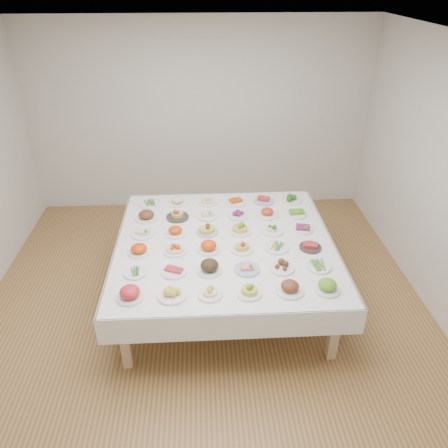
{
  "coord_description": "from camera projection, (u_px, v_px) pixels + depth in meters",
  "views": [
    {
      "loc": [
        -0.0,
        -3.82,
        3.31
      ],
      "look_at": [
        0.23,
        0.3,
        0.88
      ],
      "focal_mm": 35.0,
      "sensor_mm": 36.0,
      "label": 1
    }
  ],
  "objects": [
    {
      "name": "dish_10",
      "position": [
        282.0,
        266.0,
        4.27
      ],
      "size": [
        0.25,
        0.25,
        0.1
      ],
      "color": "white",
      "rests_on": "display_table"
    },
    {
      "name": "dish_22",
      "position": [
        272.0,
        228.0,
        4.87
      ],
      "size": [
        0.25,
        0.25,
        0.12
      ],
      "color": "white",
      "rests_on": "display_table"
    },
    {
      "name": "dish_14",
      "position": [
        209.0,
        246.0,
        4.54
      ],
      "size": [
        0.24,
        0.24,
        0.13
      ],
      "color": "white",
      "rests_on": "display_table"
    },
    {
      "name": "dish_17",
      "position": [
        310.0,
        245.0,
        4.59
      ],
      "size": [
        0.23,
        0.23,
        0.1
      ],
      "color": "#2F2C29",
      "rests_on": "display_table"
    },
    {
      "name": "dish_6",
      "position": [
        135.0,
        272.0,
        4.21
      ],
      "size": [
        0.22,
        0.22,
        0.05
      ],
      "color": "white",
      "rests_on": "display_table"
    },
    {
      "name": "dish_31",
      "position": [
        178.0,
        200.0,
        5.44
      ],
      "size": [
        0.23,
        0.23,
        0.13
      ],
      "color": "white",
      "rests_on": "display_table"
    },
    {
      "name": "dish_8",
      "position": [
        210.0,
        266.0,
        4.22
      ],
      "size": [
        0.27,
        0.27,
        0.15
      ],
      "color": "white",
      "rests_on": "display_table"
    },
    {
      "name": "dish_2",
      "position": [
        210.0,
        291.0,
        3.92
      ],
      "size": [
        0.22,
        0.22,
        0.11
      ],
      "color": "white",
      "rests_on": "display_table"
    },
    {
      "name": "dish_0",
      "position": [
        130.0,
        292.0,
        3.88
      ],
      "size": [
        0.24,
        0.24,
        0.15
      ],
      "color": "white",
      "rests_on": "display_table"
    },
    {
      "name": "dish_19",
      "position": [
        175.0,
        230.0,
        4.82
      ],
      "size": [
        0.23,
        0.23,
        0.12
      ],
      "color": "white",
      "rests_on": "display_table"
    },
    {
      "name": "dish_27",
      "position": [
        238.0,
        214.0,
        5.17
      ],
      "size": [
        0.24,
        0.24,
        0.1
      ],
      "color": "white",
      "rests_on": "display_table"
    },
    {
      "name": "dish_26",
      "position": [
        207.0,
        215.0,
        5.16
      ],
      "size": [
        0.24,
        0.24,
        0.09
      ],
      "color": "white",
      "rests_on": "display_table"
    },
    {
      "name": "dish_11",
      "position": [
        318.0,
        265.0,
        4.3
      ],
      "size": [
        0.25,
        0.25,
        0.06
      ],
      "color": "white",
      "rests_on": "display_table"
    },
    {
      "name": "dish_7",
      "position": [
        174.0,
        269.0,
        4.22
      ],
      "size": [
        0.25,
        0.25,
        0.11
      ],
      "color": "white",
      "rests_on": "display_table"
    },
    {
      "name": "dish_3",
      "position": [
        249.0,
        288.0,
        3.93
      ],
      "size": [
        0.23,
        0.23,
        0.14
      ],
      "color": "white",
      "rests_on": "display_table"
    },
    {
      "name": "dish_34",
      "position": [
        264.0,
        199.0,
        5.5
      ],
      "size": [
        0.25,
        0.25,
        0.11
      ],
      "color": "#4C66B2",
      "rests_on": "display_table"
    },
    {
      "name": "dish_30",
      "position": [
        150.0,
        203.0,
        5.44
      ],
      "size": [
        0.26,
        0.26,
        0.06
      ],
      "color": "white",
      "rests_on": "display_table"
    },
    {
      "name": "dish_13",
      "position": [
        175.0,
        246.0,
        4.52
      ],
      "size": [
        0.25,
        0.25,
        0.14
      ],
      "color": "white",
      "rests_on": "display_table"
    },
    {
      "name": "dish_1",
      "position": [
        172.0,
        292.0,
        3.9
      ],
      "size": [
        0.26,
        0.26,
        0.12
      ],
      "color": "white",
      "rests_on": "display_table"
    },
    {
      "name": "dish_23",
      "position": [
        303.0,
        227.0,
        4.9
      ],
      "size": [
        0.23,
        0.23,
        0.1
      ],
      "color": "white",
      "rests_on": "display_table"
    },
    {
      "name": "dish_28",
      "position": [
        267.0,
        210.0,
        5.18
      ],
      "size": [
        0.27,
        0.27,
        0.15
      ],
      "color": "white",
      "rests_on": "display_table"
    },
    {
      "name": "dish_9",
      "position": [
        247.0,
        267.0,
        4.25
      ],
      "size": [
        0.25,
        0.25,
        0.1
      ],
      "color": "#4C66B2",
      "rests_on": "display_table"
    },
    {
      "name": "dish_32",
      "position": [
        207.0,
        200.0,
        5.45
      ],
      "size": [
        0.23,
        0.23,
        0.12
      ],
      "color": "white",
      "rests_on": "display_table"
    },
    {
      "name": "dish_20",
      "position": [
        207.0,
        228.0,
        4.84
      ],
      "size": [
        0.23,
        0.23,
        0.13
      ],
      "color": "#4C66B2",
      "rests_on": "display_table"
    },
    {
      "name": "dish_29",
      "position": [
        297.0,
        212.0,
        5.21
      ],
      "size": [
        0.23,
        0.23,
        0.1
      ],
      "color": "white",
      "rests_on": "display_table"
    },
    {
      "name": "dish_21",
      "position": [
        240.0,
        226.0,
        4.85
      ],
      "size": [
        0.27,
        0.26,
        0.15
      ],
      "color": "white",
      "rests_on": "display_table"
    },
    {
      "name": "dish_16",
      "position": [
        277.0,
        247.0,
        4.59
      ],
      "size": [
        0.25,
        0.25,
        0.06
      ],
      "color": "white",
      "rests_on": "display_table"
    },
    {
      "name": "dish_35",
      "position": [
        291.0,
        198.0,
        5.51
      ],
      "size": [
        0.25,
        0.25,
        0.1
      ],
      "color": "white",
      "rests_on": "display_table"
    },
    {
      "name": "dish_12",
      "position": [
        139.0,
        248.0,
        4.49
      ],
      "size": [
        0.22,
        0.22,
        0.14
      ],
      "color": "white",
      "rests_on": "display_table"
    },
    {
      "name": "display_table",
      "position": [
        225.0,
        246.0,
        4.76
      ],
      "size": [
        2.35,
        2.35,
        0.75
      ],
      "color": "white",
      "rests_on": "ground"
    },
    {
      "name": "dish_33",
      "position": [
        236.0,
        200.0,
        5.47
      ],
      "size": [
        0.26,
        0.26,
        0.11
      ],
      "color": "white",
      "rests_on": "display_table"
    },
    {
      "name": "room_envelope",
      "position": [
        201.0,
        152.0,
        4.04
      ],
      "size": [
        5.02,
        5.02,
        2.81
      ],
      "color": "olive",
      "rests_on": "ground"
    },
    {
      "name": "dish_18",
      "position": [
        143.0,
        231.0,
        4.81
      ],
      "size": [
        0.26,
        0.26,
        0.12
      ],
      "color": "white",
      "rests_on": "display_table"
    },
    {
      "name": "dish_5",
      "position": [
        327.0,
        286.0,
        3.98
      ],
      "size": [
        0.23,
        0.23,
        0.12
      ],
      "color": "white",
      "rests_on": "display_table"
    },
    {
      "name": "dish_4",
      "position": [
        290.0,
        285.0,
        3.95
      ],
      "size": [
        0.26,
        0.26,
        0.16
      ],
      "color": "white",
      "rests_on": "display_table"
    },
    {
      "name": "dish_15",
      "position": [
        242.0,
        245.0,
        4.54
      ],
      "size": [
        0.23,
        0.23,
        0.14
      ],
      "color": "white",
      "rests_on": "display_table"
    },
    {
      "name": "dish_25",
      "position": [
        177.0,
        213.0,
        5.13
      ],
      "size": [
        0.26,
        0.26,
        0.14
      ],
      "color": "#2F2C29",
      "rests_on": "display_table"
    },
    {
      "name": "dish_24",
      "position": [
        146.0,
        214.0,
        5.1
      ],
      "size": [
        0.25,
        0.25,
        0.15
      ],
      "color": "white",
      "rests_on": "display_table"
    }
  ]
}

